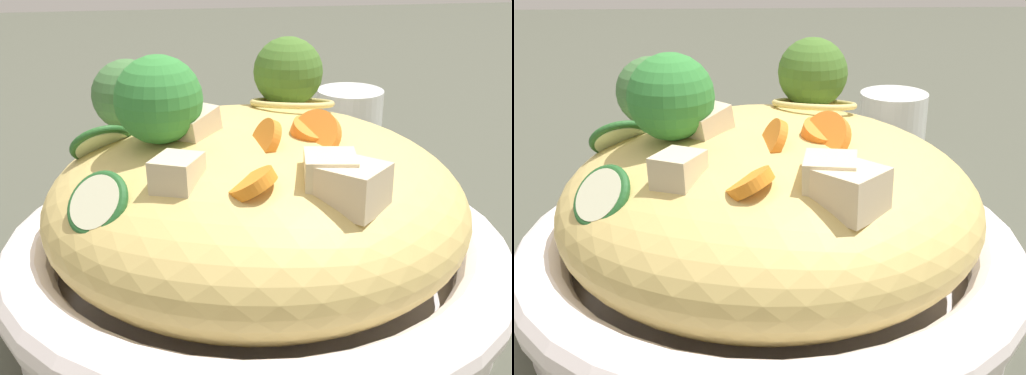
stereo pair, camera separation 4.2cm
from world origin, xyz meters
TOP-DOWN VIEW (x-y plane):
  - ground_plane at (0.00, 0.00)m, footprint 3.00×3.00m
  - serving_bowl at (0.00, 0.00)m, footprint 0.33×0.33m
  - noodle_heap at (0.00, 0.00)m, footprint 0.27×0.27m
  - broccoli_florets at (-0.04, 0.03)m, footprint 0.18×0.14m
  - carrot_coins at (0.02, -0.02)m, footprint 0.08×0.19m
  - zucchini_slices at (-0.09, -0.02)m, footprint 0.05×0.12m
  - chicken_chunks at (0.00, -0.06)m, footprint 0.13×0.12m
  - drinking_glass at (0.14, 0.25)m, footprint 0.07×0.07m

SIDE VIEW (x-z plane):
  - ground_plane at x=0.00m, z-range 0.00..0.00m
  - serving_bowl at x=0.00m, z-range 0.00..0.06m
  - drinking_glass at x=0.14m, z-range 0.00..0.08m
  - noodle_heap at x=0.00m, z-range 0.02..0.13m
  - zucchini_slices at x=-0.09m, z-range 0.09..0.13m
  - chicken_chunks at x=0.00m, z-range 0.11..0.14m
  - carrot_coins at x=0.02m, z-range 0.11..0.15m
  - broccoli_florets at x=-0.04m, z-range 0.11..0.18m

